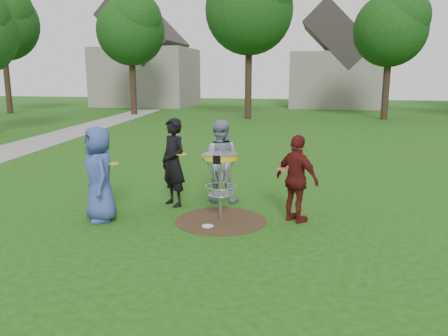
% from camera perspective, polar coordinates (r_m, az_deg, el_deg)
% --- Properties ---
extents(ground, '(100.00, 100.00, 0.00)m').
position_cam_1_polar(ground, '(8.67, -0.43, -6.88)').
color(ground, '#19470F').
rests_on(ground, ground).
extents(dirt_patch, '(1.80, 1.80, 0.01)m').
position_cam_1_polar(dirt_patch, '(8.67, -0.43, -6.85)').
color(dirt_patch, '#47331E').
rests_on(dirt_patch, ground).
extents(concrete_path, '(7.75, 39.92, 0.02)m').
position_cam_1_polar(concrete_path, '(20.10, -23.82, 2.86)').
color(concrete_path, '#9E9E99').
rests_on(concrete_path, ground).
extents(player_blue, '(1.03, 1.08, 1.86)m').
position_cam_1_polar(player_blue, '(8.80, -15.96, -0.78)').
color(player_blue, '#364A95').
rests_on(player_blue, ground).
extents(player_black, '(0.84, 0.79, 1.92)m').
position_cam_1_polar(player_black, '(9.52, -6.63, 0.72)').
color(player_black, black).
rests_on(player_black, ground).
extents(player_grey, '(0.92, 0.73, 1.85)m').
position_cam_1_polar(player_grey, '(9.80, -0.57, 0.90)').
color(player_grey, '#808AA5').
rests_on(player_grey, ground).
extents(player_maroon, '(1.05, 0.94, 1.71)m').
position_cam_1_polar(player_maroon, '(8.51, 9.52, -1.43)').
color(player_maroon, '#551313').
rests_on(player_maroon, ground).
extents(disc_on_grass, '(0.22, 0.22, 0.02)m').
position_cam_1_polar(disc_on_grass, '(8.34, -2.16, -7.60)').
color(disc_on_grass, silver).
rests_on(disc_on_grass, ground).
extents(disc_golf_basket, '(0.66, 0.67, 1.38)m').
position_cam_1_polar(disc_golf_basket, '(8.40, -0.44, -0.28)').
color(disc_golf_basket, '#9EA0A5').
rests_on(disc_golf_basket, ground).
extents(held_discs, '(3.43, 1.72, 0.15)m').
position_cam_1_polar(held_discs, '(8.88, -3.24, 1.06)').
color(held_discs, '#B4CA16').
rests_on(held_discs, ground).
extents(tree_row, '(51.20, 17.42, 9.90)m').
position_cam_1_polar(tree_row, '(28.92, 10.12, 18.41)').
color(tree_row, '#38281C').
rests_on(tree_row, ground).
extents(house_row, '(44.50, 10.65, 11.62)m').
position_cam_1_polar(house_row, '(41.21, 16.99, 13.17)').
color(house_row, gray).
rests_on(house_row, ground).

